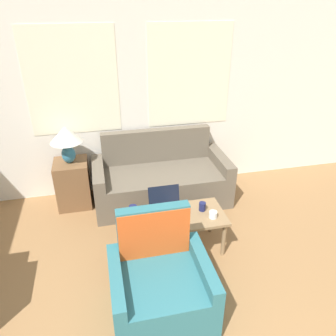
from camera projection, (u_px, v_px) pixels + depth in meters
wall_back at (140, 97)px, 4.25m from camera, size 6.91×0.06×2.60m
couch at (161, 180)px, 4.40m from camera, size 1.75×0.81×0.90m
armchair at (160, 286)px, 2.80m from camera, size 0.83×0.73×0.91m
side_table at (73, 183)px, 4.25m from camera, size 0.42×0.42×0.62m
table_lamp at (66, 138)px, 3.95m from camera, size 0.39×0.39×0.47m
coffee_table at (176, 220)px, 3.44m from camera, size 1.04×0.51×0.43m
laptop at (166, 208)px, 3.44m from camera, size 0.33×0.32×0.26m
cup_navy at (133, 210)px, 3.44m from camera, size 0.09×0.09×0.09m
cup_yellow at (202, 207)px, 3.49m from camera, size 0.07×0.07×0.09m
cup_white at (213, 215)px, 3.38m from camera, size 0.08×0.08×0.07m
snack_bowl at (138, 218)px, 3.33m from camera, size 0.15×0.15×0.07m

